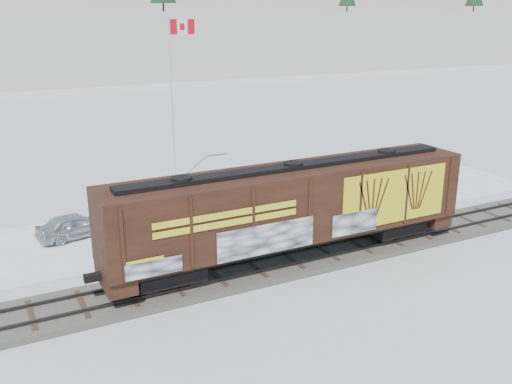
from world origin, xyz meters
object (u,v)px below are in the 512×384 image
hopper_railcar (292,206)px  car_silver (75,225)px  car_white (241,215)px  car_dark (320,202)px  flagpole (174,125)px

hopper_railcar → car_silver: 12.36m
car_white → car_dark: size_ratio=0.90×
hopper_railcar → car_silver: (-8.80, 8.37, -2.28)m
hopper_railcar → flagpole: bearing=91.1°
hopper_railcar → flagpole: flagpole is taller
flagpole → car_white: bearing=-87.9°
car_silver → car_white: bearing=-118.0°
flagpole → hopper_railcar: bearing=-88.9°
car_white → car_dark: (5.26, -0.15, -0.01)m
hopper_railcar → flagpole: 15.80m
flagpole → car_dark: (5.62, -10.15, -3.59)m
hopper_railcar → car_dark: hopper_railcar is taller
hopper_railcar → car_silver: bearing=136.4°
car_silver → car_white: 9.23m
car_dark → flagpole: bearing=15.4°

